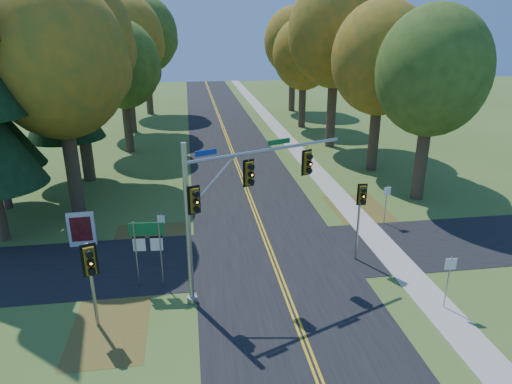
{
  "coord_description": "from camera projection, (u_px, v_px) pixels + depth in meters",
  "views": [
    {
      "loc": [
        -3.96,
        -19.02,
        11.42
      ],
      "look_at": [
        -0.67,
        3.0,
        3.2
      ],
      "focal_mm": 32.0,
      "sensor_mm": 36.0,
      "label": 1
    }
  ],
  "objects": [
    {
      "name": "tree_e_d",
      "position": [
        304.0,
        54.0,
        51.08
      ],
      "size": [
        7.0,
        7.0,
        12.32
      ],
      "color": "#38281C",
      "rests_on": "ground"
    },
    {
      "name": "centerline_left",
      "position": [
        277.0,
        274.0,
        22.13
      ],
      "size": [
        0.1,
        160.0,
        0.01
      ],
      "primitive_type": "cube",
      "color": "gold",
      "rests_on": "road_main"
    },
    {
      "name": "leaf_patch_w_far",
      "position": [
        110.0,
        326.0,
        18.33
      ],
      "size": [
        3.0,
        5.0,
        0.0
      ],
      "primitive_type": "cube",
      "color": "brown",
      "rests_on": "ground"
    },
    {
      "name": "tree_w_e",
      "position": [
        145.0,
        35.0,
        58.33
      ],
      "size": [
        8.4,
        8.4,
        14.97
      ],
      "color": "#38281C",
      "rests_on": "ground"
    },
    {
      "name": "reg_sign_w",
      "position": [
        162.0,
        226.0,
        23.93
      ],
      "size": [
        0.4,
        0.16,
        2.14
      ],
      "rotation": [
        0.0,
        0.0,
        -0.34
      ],
      "color": "gray",
      "rests_on": "ground"
    },
    {
      "name": "leaf_patch_w_near",
      "position": [
        148.0,
        246.0,
        24.96
      ],
      "size": [
        4.0,
        6.0,
        0.0
      ],
      "primitive_type": "cube",
      "color": "brown",
      "rests_on": "ground"
    },
    {
      "name": "east_signal_pole",
      "position": [
        361.0,
        203.0,
        22.3
      ],
      "size": [
        0.49,
        0.56,
        4.2
      ],
      "rotation": [
        0.0,
        0.0,
        -0.06
      ],
      "color": "#9799A0",
      "rests_on": "ground"
    },
    {
      "name": "tree_w_d",
      "position": [
        126.0,
        40.0,
        48.15
      ],
      "size": [
        8.2,
        8.2,
        14.56
      ],
      "color": "#38281C",
      "rests_on": "ground"
    },
    {
      "name": "ped_signal_pole",
      "position": [
        90.0,
        266.0,
        17.25
      ],
      "size": [
        0.57,
        0.69,
        3.76
      ],
      "rotation": [
        0.0,
        0.0,
        0.34
      ],
      "color": "#92949A",
      "rests_on": "ground"
    },
    {
      "name": "pine_c",
      "position": [
        54.0,
        50.0,
        31.84
      ],
      "size": [
        5.6,
        5.6,
        20.56
      ],
      "color": "#38281C",
      "rests_on": "ground"
    },
    {
      "name": "tree_e_a",
      "position": [
        433.0,
        72.0,
        28.94
      ],
      "size": [
        7.2,
        7.2,
        12.73
      ],
      "color": "#38281C",
      "rests_on": "ground"
    },
    {
      "name": "tree_w_a",
      "position": [
        59.0,
        60.0,
        26.03
      ],
      "size": [
        8.0,
        8.0,
        14.15
      ],
      "color": "#38281C",
      "rests_on": "ground"
    },
    {
      "name": "reg_sign_e_north",
      "position": [
        386.0,
        198.0,
        27.2
      ],
      "size": [
        0.46,
        0.12,
        2.42
      ],
      "rotation": [
        0.0,
        0.0,
        0.2
      ],
      "color": "gray",
      "rests_on": "ground"
    },
    {
      "name": "tree_w_c",
      "position": [
        123.0,
        65.0,
        40.79
      ],
      "size": [
        6.8,
        6.8,
        11.91
      ],
      "color": "#38281C",
      "rests_on": "ground"
    },
    {
      "name": "traffic_mast",
      "position": [
        230.0,
        196.0,
        19.19
      ],
      "size": [
        7.35,
        3.38,
        7.17
      ],
      "rotation": [
        0.0,
        0.0,
        0.39
      ],
      "color": "#9A9FA3",
      "rests_on": "ground"
    },
    {
      "name": "tree_e_b",
      "position": [
        381.0,
        59.0,
        35.04
      ],
      "size": [
        7.6,
        7.6,
        13.33
      ],
      "color": "#38281C",
      "rests_on": "ground"
    },
    {
      "name": "leaf_patch_e",
      "position": [
        366.0,
        217.0,
        28.66
      ],
      "size": [
        3.5,
        8.0,
        0.0
      ],
      "primitive_type": "cube",
      "color": "brown",
      "rests_on": "ground"
    },
    {
      "name": "centerline_right",
      "position": [
        281.0,
        273.0,
        22.16
      ],
      "size": [
        0.1,
        160.0,
        0.01
      ],
      "primitive_type": "cube",
      "color": "gold",
      "rests_on": "road_main"
    },
    {
      "name": "reg_sign_e_south",
      "position": [
        449.0,
        273.0,
        18.91
      ],
      "size": [
        0.48,
        0.09,
        2.48
      ],
      "rotation": [
        0.0,
        0.0,
        -0.09
      ],
      "color": "gray",
      "rests_on": "ground"
    },
    {
      "name": "route_sign_cluster",
      "position": [
        148.0,
        241.0,
        20.32
      ],
      "size": [
        1.54,
        0.2,
        3.3
      ],
      "rotation": [
        0.0,
        0.0,
        -0.09
      ],
      "color": "gray",
      "rests_on": "ground"
    },
    {
      "name": "tree_e_e",
      "position": [
        294.0,
        42.0,
        60.85
      ],
      "size": [
        7.8,
        7.8,
        13.74
      ],
      "color": "#38281C",
      "rests_on": "ground"
    },
    {
      "name": "tree_w_b",
      "position": [
        73.0,
        40.0,
        32.05
      ],
      "size": [
        8.6,
        8.6,
        15.38
      ],
      "color": "#38281C",
      "rests_on": "ground"
    },
    {
      "name": "road_main",
      "position": [
        279.0,
        274.0,
        22.15
      ],
      "size": [
        8.0,
        160.0,
        0.02
      ],
      "primitive_type": "cube",
      "color": "black",
      "rests_on": "ground"
    },
    {
      "name": "info_kiosk",
      "position": [
        82.0,
        229.0,
        24.67
      ],
      "size": [
        1.42,
        0.26,
        1.95
      ],
      "rotation": [
        0.0,
        0.0,
        0.04
      ],
      "color": "silver",
      "rests_on": "ground"
    },
    {
      "name": "sidewalk_east",
      "position": [
        399.0,
        264.0,
        23.0
      ],
      "size": [
        1.6,
        160.0,
        0.06
      ],
      "primitive_type": "cube",
      "color": "#9E998E",
      "rests_on": "ground"
    },
    {
      "name": "road_cross",
      "position": [
        271.0,
        255.0,
        24.01
      ],
      "size": [
        60.0,
        6.0,
        0.02
      ],
      "primitive_type": "cube",
      "color": "black",
      "rests_on": "ground"
    },
    {
      "name": "ground",
      "position": [
        279.0,
        274.0,
        22.16
      ],
      "size": [
        160.0,
        160.0,
        0.0
      ],
      "primitive_type": "plane",
      "color": "#426022",
      "rests_on": "ground"
    },
    {
      "name": "tree_e_c",
      "position": [
        336.0,
        33.0,
        41.81
      ],
      "size": [
        8.8,
        8.8,
        15.79
      ],
      "color": "#38281C",
      "rests_on": "ground"
    }
  ]
}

